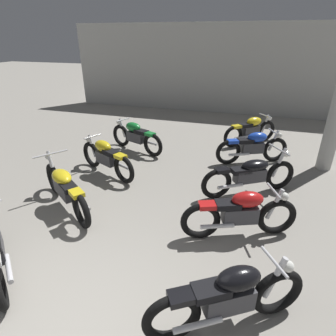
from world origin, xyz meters
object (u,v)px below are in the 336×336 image
(motorcycle_right_row_1, at_px, (240,213))
(motorcycle_right_row_4, at_px, (251,130))
(motorcycle_left_row_2, at_px, (106,157))
(motorcycle_left_row_3, at_px, (136,136))
(motorcycle_left_row_1, at_px, (65,187))
(motorcycle_right_row_2, at_px, (250,174))
(motorcycle_right_row_0, at_px, (229,297))
(motorcycle_right_row_3, at_px, (253,147))

(motorcycle_right_row_1, height_order, motorcycle_right_row_4, same)
(motorcycle_left_row_2, xyz_separation_m, motorcycle_left_row_3, (0.08, 1.62, 0.00))
(motorcycle_left_row_1, relative_size, motorcycle_left_row_2, 1.01)
(motorcycle_left_row_3, relative_size, motorcycle_right_row_2, 0.99)
(motorcycle_left_row_3, relative_size, motorcycle_right_row_4, 1.23)
(motorcycle_right_row_2, relative_size, motorcycle_right_row_4, 1.24)
(motorcycle_left_row_2, height_order, motorcycle_right_row_1, same)
(motorcycle_right_row_0, bearing_deg, motorcycle_left_row_1, 154.36)
(motorcycle_right_row_1, xyz_separation_m, motorcycle_right_row_2, (0.10, 1.50, -0.01))
(motorcycle_left_row_1, xyz_separation_m, motorcycle_right_row_0, (3.28, -1.57, 0.01))
(motorcycle_right_row_0, xyz_separation_m, motorcycle_right_row_3, (0.11, 4.88, 0.00))
(motorcycle_right_row_1, bearing_deg, motorcycle_left_row_3, 136.12)
(motorcycle_right_row_0, distance_m, motorcycle_right_row_3, 4.88)
(motorcycle_left_row_1, bearing_deg, motorcycle_left_row_3, 87.96)
(motorcycle_left_row_1, distance_m, motorcycle_right_row_3, 4.73)
(motorcycle_left_row_1, height_order, motorcycle_right_row_4, motorcycle_left_row_1)
(motorcycle_left_row_1, height_order, motorcycle_right_row_0, motorcycle_left_row_1)
(motorcycle_right_row_1, relative_size, motorcycle_right_row_3, 1.02)
(motorcycle_left_row_3, relative_size, motorcycle_right_row_1, 1.00)
(motorcycle_right_row_2, xyz_separation_m, motorcycle_right_row_3, (-0.00, 1.67, 0.01))
(motorcycle_left_row_2, relative_size, motorcycle_left_row_3, 0.98)
(motorcycle_left_row_1, relative_size, motorcycle_right_row_0, 1.07)
(motorcycle_left_row_1, distance_m, motorcycle_left_row_2, 1.56)
(motorcycle_left_row_1, bearing_deg, motorcycle_right_row_3, 44.31)
(motorcycle_left_row_1, bearing_deg, motorcycle_right_row_1, 2.18)
(motorcycle_left_row_1, bearing_deg, motorcycle_left_row_2, 88.63)
(motorcycle_right_row_2, bearing_deg, motorcycle_right_row_1, -93.80)
(motorcycle_left_row_1, relative_size, motorcycle_left_row_3, 0.99)
(motorcycle_left_row_1, distance_m, motorcycle_left_row_3, 3.18)
(motorcycle_left_row_1, bearing_deg, motorcycle_right_row_2, 25.69)
(motorcycle_left_row_3, bearing_deg, motorcycle_right_row_3, 2.20)
(motorcycle_right_row_0, xyz_separation_m, motorcycle_right_row_2, (0.11, 3.20, -0.01))
(motorcycle_left_row_1, relative_size, motorcycle_right_row_4, 1.21)
(motorcycle_right_row_1, xyz_separation_m, motorcycle_right_row_3, (0.10, 3.18, 0.00))
(motorcycle_left_row_2, distance_m, motorcycle_right_row_3, 3.78)
(motorcycle_left_row_3, distance_m, motorcycle_right_row_4, 3.55)
(motorcycle_left_row_2, distance_m, motorcycle_left_row_3, 1.63)
(motorcycle_left_row_3, xyz_separation_m, motorcycle_right_row_0, (3.17, -4.75, 0.00))
(motorcycle_right_row_0, relative_size, motorcycle_right_row_3, 0.95)
(motorcycle_left_row_1, xyz_separation_m, motorcycle_right_row_3, (3.38, 3.30, 0.01))
(motorcycle_right_row_3, bearing_deg, motorcycle_right_row_1, -91.74)
(motorcycle_left_row_2, bearing_deg, motorcycle_right_row_2, 1.28)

